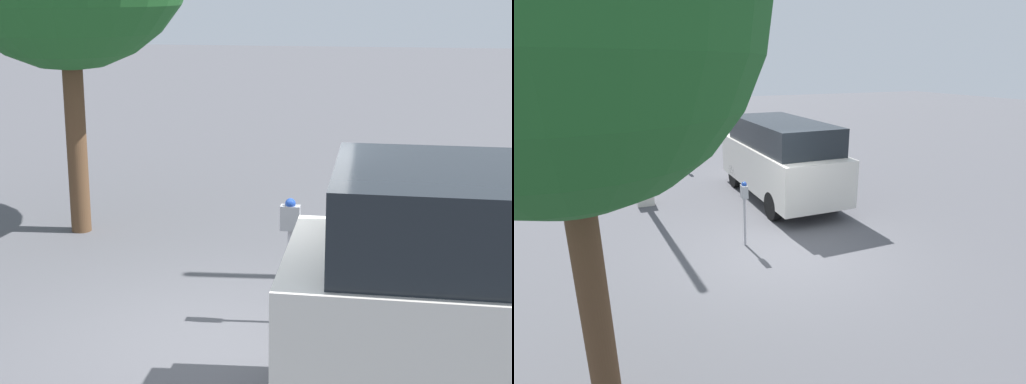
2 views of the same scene
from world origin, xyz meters
TOP-DOWN VIEW (x-y plane):
  - ground_plane at (0.00, 0.00)m, footprint 80.00×80.00m
  - parking_meter_near at (0.62, 0.56)m, footprint 0.20×0.11m
  - parking_meter_far at (7.57, 0.44)m, footprint 0.20×0.11m
  - lamp_post at (4.09, 2.16)m, footprint 0.44×0.44m
  - parked_van at (3.16, -1.39)m, footprint 4.81×1.90m
  - fire_hydrant at (7.90, 0.67)m, footprint 0.16×0.16m

SIDE VIEW (x-z plane):
  - ground_plane at x=0.00m, z-range 0.00..0.00m
  - fire_hydrant at x=7.90m, z-range 0.00..0.67m
  - parking_meter_near at x=0.62m, z-range 0.33..1.70m
  - parking_meter_far at x=7.57m, z-range 0.36..1.89m
  - parked_van at x=3.16m, z-range 0.09..2.26m
  - lamp_post at x=4.09m, z-range -1.09..5.12m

